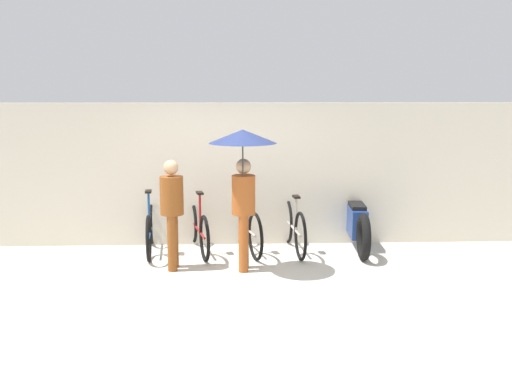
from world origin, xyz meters
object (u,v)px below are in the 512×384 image
at_px(motorcycle, 357,224).
at_px(parked_bicycle_0, 150,229).
at_px(parked_bicycle_3, 293,227).
at_px(pedestrian_center, 243,164).
at_px(parked_bicycle_1, 198,228).
at_px(parked_bicycle_2, 246,227).
at_px(pedestrian_leading, 172,207).

bearing_deg(motorcycle, parked_bicycle_0, 95.58).
height_order(parked_bicycle_0, parked_bicycle_3, parked_bicycle_3).
xyz_separation_m(parked_bicycle_3, pedestrian_center, (-0.79, -1.02, 1.11)).
relative_size(parked_bicycle_1, parked_bicycle_2, 1.01).
bearing_deg(parked_bicycle_0, motorcycle, -93.32).
bearing_deg(motorcycle, pedestrian_leading, 113.13).
distance_m(parked_bicycle_0, parked_bicycle_3, 2.20).
bearing_deg(parked_bicycle_3, parked_bicycle_2, 81.28).
bearing_deg(parked_bicycle_2, pedestrian_center, 163.08).
distance_m(parked_bicycle_0, parked_bicycle_1, 0.73).
distance_m(parked_bicycle_0, pedestrian_leading, 1.11).
relative_size(parked_bicycle_1, parked_bicycle_3, 1.01).
height_order(pedestrian_center, motorcycle, pedestrian_center).
bearing_deg(parked_bicycle_0, parked_bicycle_1, -94.57).
relative_size(parked_bicycle_3, pedestrian_center, 0.88).
xyz_separation_m(parked_bicycle_1, pedestrian_leading, (-0.29, -0.88, 0.52)).
distance_m(parked_bicycle_1, motorcycle, 2.48).
bearing_deg(parked_bicycle_1, parked_bicycle_0, 77.90).
xyz_separation_m(pedestrian_leading, pedestrian_center, (0.97, -0.16, 0.61)).
xyz_separation_m(parked_bicycle_1, parked_bicycle_3, (1.47, -0.03, 0.01)).
xyz_separation_m(parked_bicycle_0, parked_bicycle_2, (1.47, 0.02, 0.01)).
height_order(parked_bicycle_3, pedestrian_center, pedestrian_center).
relative_size(parked_bicycle_3, pedestrian_leading, 1.12).
distance_m(pedestrian_center, motorcycle, 2.41).
height_order(parked_bicycle_2, motorcycle, parked_bicycle_2).
distance_m(parked_bicycle_2, parked_bicycle_3, 0.74).
distance_m(parked_bicycle_1, parked_bicycle_3, 1.47).
relative_size(parked_bicycle_2, pedestrian_center, 0.89).
distance_m(parked_bicycle_3, pedestrian_center, 1.70).
bearing_deg(motorcycle, pedestrian_center, 126.14).
xyz_separation_m(pedestrian_leading, motorcycle, (2.77, 0.99, -0.49)).
bearing_deg(parked_bicycle_1, pedestrian_center, -160.09).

